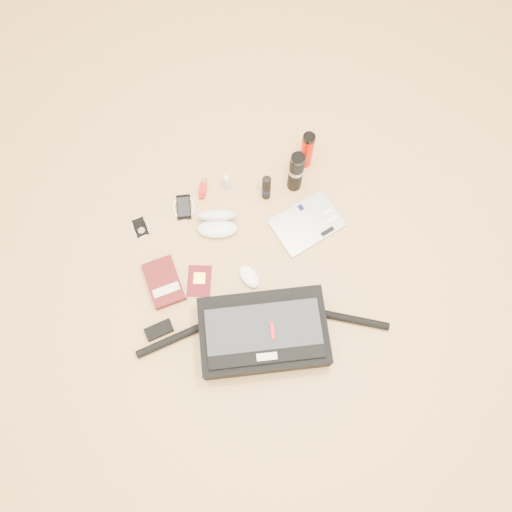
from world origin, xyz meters
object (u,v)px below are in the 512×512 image
(book, at_px, (164,282))
(thermos_black, at_px, (296,172))
(laptop, at_px, (307,223))
(thermos_red, at_px, (307,150))
(messenger_bag, at_px, (263,333))

(book, distance_m, thermos_black, 0.74)
(thermos_black, bearing_deg, laptop, -90.51)
(laptop, height_order, thermos_red, thermos_red)
(book, height_order, thermos_red, thermos_red)
(thermos_red, bearing_deg, book, -152.41)
(book, bearing_deg, thermos_red, 22.15)
(thermos_black, bearing_deg, book, -156.22)
(book, relative_size, thermos_red, 0.98)
(messenger_bag, distance_m, thermos_red, 0.84)
(thermos_black, relative_size, thermos_red, 1.13)
(laptop, distance_m, book, 0.68)
(messenger_bag, bearing_deg, thermos_black, 71.62)
(messenger_bag, distance_m, thermos_black, 0.71)
(laptop, height_order, thermos_black, thermos_black)
(messenger_bag, relative_size, thermos_black, 4.14)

